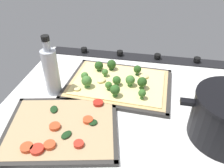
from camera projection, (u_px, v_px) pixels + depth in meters
ground_plane at (130, 102)px, 78.21cm from camera, size 84.73×67.04×3.00cm
stove_control_panel at (138, 57)px, 101.18cm from camera, size 81.34×7.00×2.60cm
baking_tray_front at (119, 85)px, 83.32cm from camera, size 38.93×29.36×1.30cm
broccoli_pizza at (117, 82)px, 82.34cm from camera, size 36.42×26.85×5.79cm
baking_tray_back at (62, 128)px, 65.38cm from camera, size 36.88×32.22×1.30cm
veggie_pizza_back at (62, 127)px, 64.76cm from camera, size 34.03×29.37×1.90cm
oil_bottle at (51, 71)px, 75.38cm from camera, size 5.14×5.14×21.47cm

